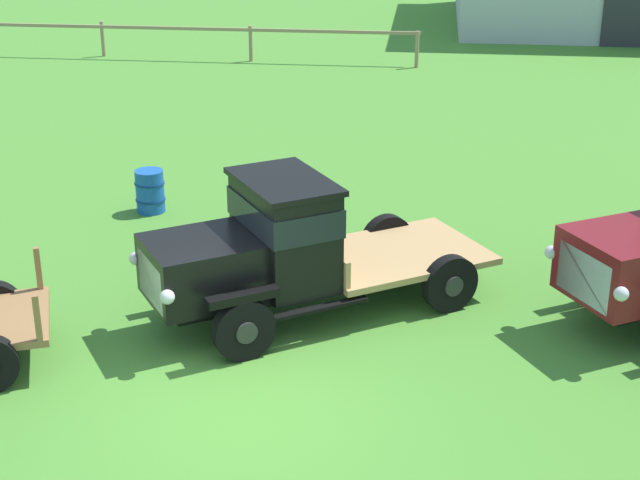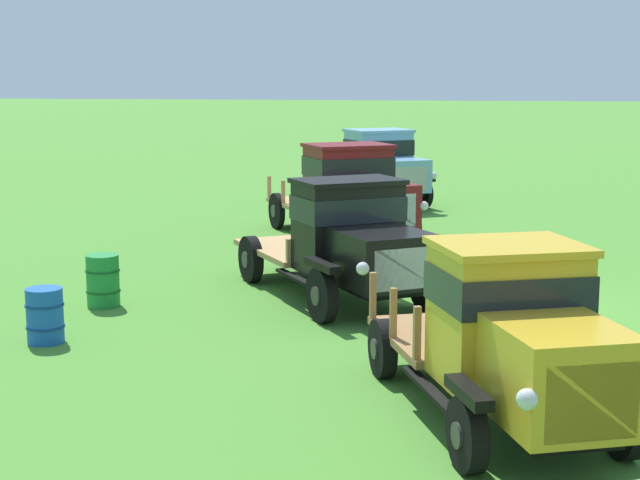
{
  "view_description": "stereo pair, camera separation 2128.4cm",
  "coord_description": "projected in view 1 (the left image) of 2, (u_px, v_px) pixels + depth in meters",
  "views": [
    {
      "loc": [
        2.12,
        -10.33,
        6.55
      ],
      "look_at": [
        0.57,
        3.07,
        1.0
      ],
      "focal_mm": 55.0,
      "sensor_mm": 36.0,
      "label": 1
    },
    {
      "loc": [
        -16.07,
        0.39,
        3.9
      ],
      "look_at": [
        0.57,
        3.07,
        1.0
      ],
      "focal_mm": 55.0,
      "sensor_mm": 36.0,
      "label": 2
    }
  ],
  "objects": [
    {
      "name": "paddock_fence",
      "position": [
        171.0,
        33.0,
        30.92
      ],
      "size": [
        15.73,
        0.65,
        1.12
      ],
      "color": "#997F60",
      "rests_on": "ground"
    },
    {
      "name": "vintage_truck_midrow_center",
      "position": [
        280.0,
        248.0,
        14.07
      ],
      "size": [
        5.35,
        4.31,
        2.13
      ],
      "color": "black",
      "rests_on": "ground"
    },
    {
      "name": "ground_plane",
      "position": [
        246.0,
        405.0,
        12.21
      ],
      "size": [
        240.0,
        240.0,
        0.0
      ],
      "primitive_type": "plane",
      "color": "#47842D"
    },
    {
      "name": "oil_drum_near_fence",
      "position": [
        150.0,
        191.0,
        18.39
      ],
      "size": [
        0.56,
        0.56,
        0.81
      ],
      "color": "#1951B2",
      "rests_on": "ground"
    },
    {
      "name": "oil_drum_beside_row",
      "position": [
        270.0,
        194.0,
        18.15
      ],
      "size": [
        0.58,
        0.58,
        0.88
      ],
      "color": "#1E7F33",
      "rests_on": "ground"
    }
  ]
}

